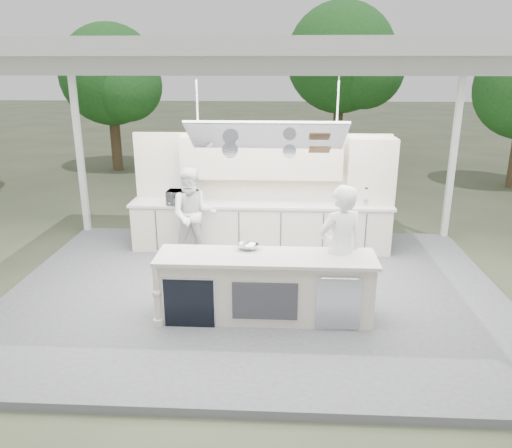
# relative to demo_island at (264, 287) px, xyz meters

# --- Properties ---
(ground) EXTENTS (90.00, 90.00, 0.00)m
(ground) POSITION_rel_demo_island_xyz_m (-0.18, 0.91, -0.60)
(ground) COLOR #4F563B
(ground) RESTS_ON ground
(stage_deck) EXTENTS (8.00, 6.00, 0.12)m
(stage_deck) POSITION_rel_demo_island_xyz_m (-0.18, 0.91, -0.54)
(stage_deck) COLOR slate
(stage_deck) RESTS_ON ground
(tent) EXTENTS (8.20, 6.20, 3.86)m
(tent) POSITION_rel_demo_island_xyz_m (-0.18, 0.90, 3.11)
(tent) COLOR white
(tent) RESTS_ON ground
(demo_island) EXTENTS (3.10, 0.79, 0.95)m
(demo_island) POSITION_rel_demo_island_xyz_m (0.00, 0.00, 0.00)
(demo_island) COLOR white
(demo_island) RESTS_ON stage_deck
(back_counter) EXTENTS (5.08, 0.72, 0.95)m
(back_counter) POSITION_rel_demo_island_xyz_m (-0.18, 2.81, 0.00)
(back_counter) COLOR white
(back_counter) RESTS_ON stage_deck
(back_wall_unit) EXTENTS (5.05, 0.48, 2.25)m
(back_wall_unit) POSITION_rel_demo_island_xyz_m (0.27, 3.03, 0.98)
(back_wall_unit) COLOR white
(back_wall_unit) RESTS_ON stage_deck
(tree_cluster) EXTENTS (19.55, 9.40, 5.85)m
(tree_cluster) POSITION_rel_demo_island_xyz_m (-0.34, 10.68, 2.69)
(tree_cluster) COLOR #4B3B25
(tree_cluster) RESTS_ON ground
(head_chef) EXTENTS (0.84, 0.72, 1.94)m
(head_chef) POSITION_rel_demo_island_xyz_m (1.07, 0.21, 0.49)
(head_chef) COLOR white
(head_chef) RESTS_ON stage_deck
(sous_chef) EXTENTS (0.96, 0.81, 1.75)m
(sous_chef) POSITION_rel_demo_island_xyz_m (-1.39, 2.17, 0.40)
(sous_chef) COLOR white
(sous_chef) RESTS_ON stage_deck
(toaster_oven) EXTENTS (0.51, 0.36, 0.27)m
(toaster_oven) POSITION_rel_demo_island_xyz_m (-1.71, 2.61, 0.61)
(toaster_oven) COLOR silver
(toaster_oven) RESTS_ON back_counter
(bowl_large) EXTENTS (0.34, 0.34, 0.07)m
(bowl_large) POSITION_rel_demo_island_xyz_m (-0.28, 0.26, 0.51)
(bowl_large) COLOR silver
(bowl_large) RESTS_ON demo_island
(bowl_small) EXTENTS (0.31, 0.31, 0.08)m
(bowl_small) POSITION_rel_demo_island_xyz_m (-0.21, 0.26, 0.51)
(bowl_small) COLOR silver
(bowl_small) RESTS_ON demo_island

